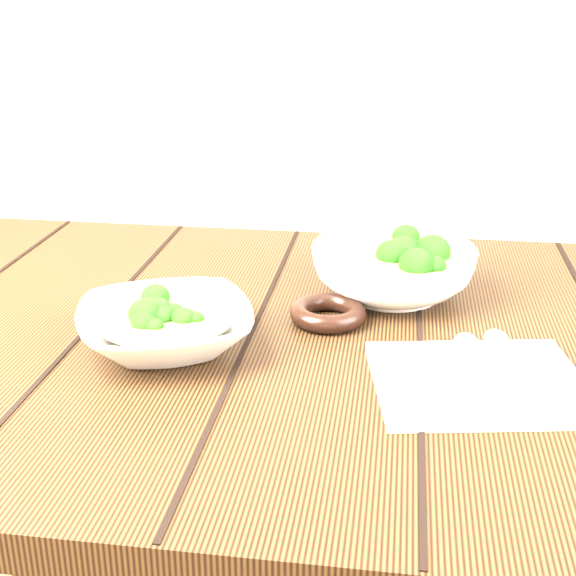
{
  "coord_description": "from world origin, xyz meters",
  "views": [
    {
      "loc": [
        0.15,
        -0.87,
        1.15
      ],
      "look_at": [
        0.02,
        0.02,
        0.8
      ],
      "focal_mm": 50.0,
      "sensor_mm": 36.0,
      "label": 1
    }
  ],
  "objects": [
    {
      "name": "table",
      "position": [
        0.0,
        0.0,
        0.63
      ],
      "size": [
        1.2,
        0.8,
        0.75
      ],
      "color": "#34220F",
      "rests_on": "ground"
    },
    {
      "name": "soup_bowl_front",
      "position": [
        -0.11,
        -0.06,
        0.78
      ],
      "size": [
        0.26,
        0.26,
        0.06
      ],
      "color": "silver",
      "rests_on": "table"
    },
    {
      "name": "soup_bowl_back",
      "position": [
        0.14,
        0.14,
        0.79
      ],
      "size": [
        0.27,
        0.27,
        0.08
      ],
      "color": "silver",
      "rests_on": "table"
    },
    {
      "name": "trivet",
      "position": [
        0.07,
        0.04,
        0.76
      ],
      "size": [
        0.11,
        0.11,
        0.02
      ],
      "primitive_type": "torus",
      "rotation": [
        0.0,
        0.0,
        -0.14
      ],
      "color": "black",
      "rests_on": "table"
    },
    {
      "name": "napkin",
      "position": [
        0.24,
        -0.11,
        0.76
      ],
      "size": [
        0.24,
        0.21,
        0.01
      ],
      "primitive_type": "cube",
      "rotation": [
        0.0,
        0.0,
        0.17
      ],
      "color": "beige",
      "rests_on": "table"
    },
    {
      "name": "spoon_left",
      "position": [
        0.23,
        -0.06,
        0.76
      ],
      "size": [
        0.03,
        0.18,
        0.01
      ],
      "color": "#BAB5A4",
      "rests_on": "napkin"
    },
    {
      "name": "spoon_right",
      "position": [
        0.26,
        -0.05,
        0.76
      ],
      "size": [
        0.03,
        0.18,
        0.01
      ],
      "color": "#BAB5A4",
      "rests_on": "napkin"
    }
  ]
}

